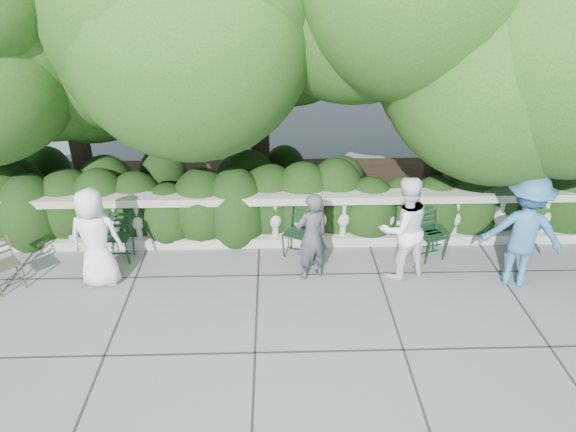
{
  "coord_description": "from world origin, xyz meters",
  "views": [
    {
      "loc": [
        -0.21,
        -6.18,
        4.86
      ],
      "look_at": [
        0.0,
        1.0,
        1.0
      ],
      "focal_mm": 32.0,
      "sensor_mm": 36.0,
      "label": 1
    }
  ],
  "objects_px": {
    "chair_weathered": "(15,292)",
    "person_older_blue": "(523,231)",
    "chair_f": "(434,262)",
    "chair_c": "(293,259)",
    "chair_d": "(435,256)",
    "chair_b": "(119,264)",
    "person_woman_grey": "(312,237)",
    "person_businessman": "(96,238)",
    "person_casual_man": "(403,228)"
  },
  "relations": [
    {
      "from": "chair_weathered",
      "to": "person_older_blue",
      "type": "bearing_deg",
      "value": -42.15
    },
    {
      "from": "chair_f",
      "to": "chair_weathered",
      "type": "bearing_deg",
      "value": 165.9
    },
    {
      "from": "chair_c",
      "to": "chair_weathered",
      "type": "bearing_deg",
      "value": -143.08
    },
    {
      "from": "chair_c",
      "to": "chair_f",
      "type": "bearing_deg",
      "value": 22.9
    },
    {
      "from": "chair_d",
      "to": "chair_b",
      "type": "bearing_deg",
      "value": 167.92
    },
    {
      "from": "person_woman_grey",
      "to": "chair_c",
      "type": "bearing_deg",
      "value": -85.62
    },
    {
      "from": "person_businessman",
      "to": "chair_weathered",
      "type": "bearing_deg",
      "value": 12.24
    },
    {
      "from": "chair_b",
      "to": "person_older_blue",
      "type": "height_order",
      "value": "person_older_blue"
    },
    {
      "from": "chair_d",
      "to": "chair_c",
      "type": "bearing_deg",
      "value": 167.95
    },
    {
      "from": "person_businessman",
      "to": "chair_f",
      "type": "bearing_deg",
      "value": -173.99
    },
    {
      "from": "chair_d",
      "to": "chair_weathered",
      "type": "xyz_separation_m",
      "value": [
        -6.89,
        -0.86,
        0.0
      ]
    },
    {
      "from": "person_casual_man",
      "to": "chair_f",
      "type": "bearing_deg",
      "value": -172.78
    },
    {
      "from": "chair_c",
      "to": "person_casual_man",
      "type": "height_order",
      "value": "person_casual_man"
    },
    {
      "from": "chair_c",
      "to": "chair_d",
      "type": "relative_size",
      "value": 1.0
    },
    {
      "from": "chair_c",
      "to": "person_older_blue",
      "type": "relative_size",
      "value": 0.45
    },
    {
      "from": "chair_weathered",
      "to": "person_woman_grey",
      "type": "relative_size",
      "value": 0.56
    },
    {
      "from": "chair_weathered",
      "to": "chair_f",
      "type": "bearing_deg",
      "value": -37.12
    },
    {
      "from": "person_businessman",
      "to": "person_casual_man",
      "type": "xyz_separation_m",
      "value": [
        4.79,
        0.07,
        0.05
      ]
    },
    {
      "from": "person_businessman",
      "to": "person_older_blue",
      "type": "relative_size",
      "value": 0.88
    },
    {
      "from": "chair_weathered",
      "to": "person_businessman",
      "type": "xyz_separation_m",
      "value": [
        1.32,
        0.25,
        0.82
      ]
    },
    {
      "from": "chair_b",
      "to": "person_older_blue",
      "type": "xyz_separation_m",
      "value": [
        6.48,
        -0.69,
        0.93
      ]
    },
    {
      "from": "chair_c",
      "to": "person_casual_man",
      "type": "bearing_deg",
      "value": 10.5
    },
    {
      "from": "chair_f",
      "to": "person_casual_man",
      "type": "distance_m",
      "value": 1.16
    },
    {
      "from": "person_businessman",
      "to": "person_casual_man",
      "type": "relative_size",
      "value": 0.94
    },
    {
      "from": "person_woman_grey",
      "to": "chair_d",
      "type": "bearing_deg",
      "value": 169.98
    },
    {
      "from": "chair_d",
      "to": "chair_f",
      "type": "height_order",
      "value": "same"
    },
    {
      "from": "chair_weathered",
      "to": "person_woman_grey",
      "type": "height_order",
      "value": "person_woman_grey"
    },
    {
      "from": "chair_weathered",
      "to": "person_woman_grey",
      "type": "xyz_separation_m",
      "value": [
        4.67,
        0.31,
        0.75
      ]
    },
    {
      "from": "chair_b",
      "to": "person_businessman",
      "type": "distance_m",
      "value": 0.97
    },
    {
      "from": "chair_b",
      "to": "person_businessman",
      "type": "relative_size",
      "value": 0.51
    },
    {
      "from": "chair_b",
      "to": "person_woman_grey",
      "type": "height_order",
      "value": "person_woman_grey"
    },
    {
      "from": "person_woman_grey",
      "to": "chair_weathered",
      "type": "bearing_deg",
      "value": -19.93
    },
    {
      "from": "chair_b",
      "to": "chair_f",
      "type": "xyz_separation_m",
      "value": [
        5.38,
        -0.1,
        0.0
      ]
    },
    {
      "from": "chair_b",
      "to": "person_casual_man",
      "type": "height_order",
      "value": "person_casual_man"
    },
    {
      "from": "chair_c",
      "to": "chair_f",
      "type": "distance_m",
      "value": 2.41
    },
    {
      "from": "chair_weathered",
      "to": "person_woman_grey",
      "type": "bearing_deg",
      "value": -38.8
    },
    {
      "from": "chair_f",
      "to": "person_woman_grey",
      "type": "relative_size",
      "value": 0.56
    },
    {
      "from": "person_woman_grey",
      "to": "person_casual_man",
      "type": "xyz_separation_m",
      "value": [
        1.44,
        0.01,
        0.12
      ]
    },
    {
      "from": "person_casual_man",
      "to": "chair_c",
      "type": "bearing_deg",
      "value": -34.72
    },
    {
      "from": "chair_b",
      "to": "person_woman_grey",
      "type": "distance_m",
      "value": 3.36
    },
    {
      "from": "chair_d",
      "to": "person_casual_man",
      "type": "height_order",
      "value": "person_casual_man"
    },
    {
      "from": "chair_weathered",
      "to": "chair_c",
      "type": "bearing_deg",
      "value": -32.23
    },
    {
      "from": "chair_c",
      "to": "person_older_blue",
      "type": "bearing_deg",
      "value": 14.53
    },
    {
      "from": "chair_c",
      "to": "person_older_blue",
      "type": "height_order",
      "value": "person_older_blue"
    },
    {
      "from": "chair_weathered",
      "to": "person_businessman",
      "type": "height_order",
      "value": "person_businessman"
    },
    {
      "from": "chair_weathered",
      "to": "person_casual_man",
      "type": "bearing_deg",
      "value": -39.65
    },
    {
      "from": "chair_d",
      "to": "person_older_blue",
      "type": "height_order",
      "value": "person_older_blue"
    },
    {
      "from": "chair_d",
      "to": "chair_f",
      "type": "xyz_separation_m",
      "value": [
        -0.08,
        -0.2,
        0.0
      ]
    },
    {
      "from": "chair_c",
      "to": "chair_weathered",
      "type": "distance_m",
      "value": 4.48
    },
    {
      "from": "chair_b",
      "to": "chair_c",
      "type": "xyz_separation_m",
      "value": [
        2.98,
        0.05,
        0.0
      ]
    }
  ]
}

